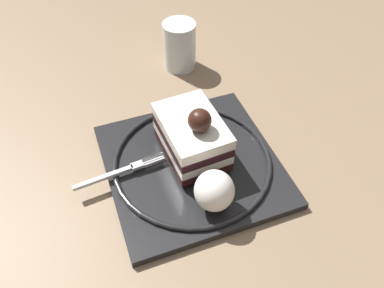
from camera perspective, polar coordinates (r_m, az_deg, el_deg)
ground_plane at (r=0.54m, az=0.89°, el=-2.86°), size 2.40×2.40×0.00m
dessert_plate at (r=0.52m, az=0.00°, el=-2.89°), size 0.27×0.27×0.02m
cake_slice at (r=0.50m, az=0.01°, el=1.22°), size 0.12×0.10×0.09m
whipped_cream_dollop at (r=0.45m, az=3.27°, el=-6.81°), size 0.05×0.05×0.05m
fork at (r=0.51m, az=-10.12°, el=-3.86°), size 0.05×0.12×0.00m
drink_glass_near at (r=0.68m, az=-1.81°, el=13.80°), size 0.05×0.05×0.08m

